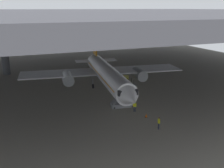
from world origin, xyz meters
The scene contains 8 objects.
ground_plane centered at (0.00, 0.00, 0.00)m, with size 110.00×110.00×0.00m, color gray.
hangar_structure centered at (-0.05, 13.75, 14.29)m, with size 121.00×99.00×14.92m.
airplane_main centered at (-0.57, 0.30, 3.32)m, with size 33.14×34.02×10.77m.
boarding_stairs centered at (-1.44, -9.14, 0.72)m, with size 4.22×2.02×4.51m.
crew_worker_near_nose centered at (-0.59, -18.65, 0.98)m, with size 0.31×0.53×1.71m.
crew_worker_by_stairs centered at (-0.68, -11.89, 0.94)m, with size 0.46×0.39×1.65m.
traffic_cone_orange centered at (-0.11, -14.50, 0.29)m, with size 0.36×0.36×0.60m.
baggage_tug centered at (6.07, 5.62, 0.53)m, with size 2.15×2.50×0.90m.
Camera 1 is at (-18.76, -46.50, 15.48)m, focal length 43.25 mm.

